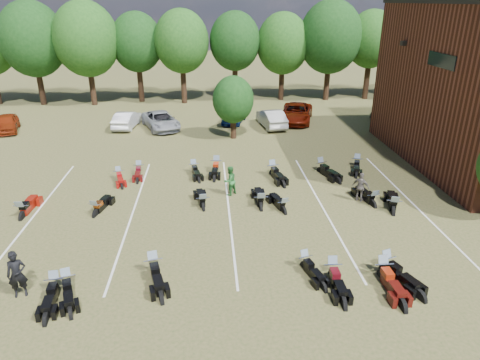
{
  "coord_description": "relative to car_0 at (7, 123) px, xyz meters",
  "views": [
    {
      "loc": [
        -3.91,
        -17.26,
        10.2
      ],
      "look_at": [
        -2.32,
        4.0,
        1.2
      ],
      "focal_mm": 32.0,
      "sensor_mm": 36.0,
      "label": 1
    }
  ],
  "objects": [
    {
      "name": "motorcycle_7",
      "position": [
        7.31,
        -16.08,
        -0.71
      ],
      "size": [
        0.87,
        2.51,
        1.39
      ],
      "primitive_type": null,
      "rotation": [
        0.0,
        0.0,
        3.11
      ],
      "color": "maroon",
      "rests_on": "ground"
    },
    {
      "name": "person_black",
      "position": [
        9.69,
        -22.42,
        0.23
      ],
      "size": [
        0.78,
        0.62,
        1.87
      ],
      "primitive_type": "imported",
      "rotation": [
        0.0,
        0.0,
        0.29
      ],
      "color": "black",
      "rests_on": "ground"
    },
    {
      "name": "motorcycle_10",
      "position": [
        19.47,
        -15.93,
        -0.71
      ],
      "size": [
        0.78,
        2.43,
        1.35
      ],
      "primitive_type": null,
      "rotation": [
        0.0,
        0.0,
        3.14
      ],
      "color": "black",
      "rests_on": "ground"
    },
    {
      "name": "young_tree_midfield",
      "position": [
        18.78,
        -3.29,
        2.39
      ],
      "size": [
        3.2,
        3.2,
        4.7
      ],
      "color": "black",
      "rests_on": "ground"
    },
    {
      "name": "motorcycle_18",
      "position": [
        20.76,
        -11.35,
        -0.71
      ],
      "size": [
        1.29,
        2.6,
        1.39
      ],
      "primitive_type": null,
      "rotation": [
        0.0,
        0.0,
        0.21
      ],
      "color": "black",
      "rests_on": "ground"
    },
    {
      "name": "car_1",
      "position": [
        9.81,
        0.48,
        -0.0
      ],
      "size": [
        2.02,
        4.43,
        1.41
      ],
      "primitive_type": "imported",
      "rotation": [
        0.0,
        0.0,
        3.01
      ],
      "color": "silver",
      "rests_on": "ground"
    },
    {
      "name": "motorcycle_19",
      "position": [
        26.47,
        -10.43,
        -0.71
      ],
      "size": [
        1.43,
        2.42,
        1.28
      ],
      "primitive_type": null,
      "rotation": [
        0.0,
        0.0,
        -0.32
      ],
      "color": "black",
      "rests_on": "ground"
    },
    {
      "name": "motorcycle_16",
      "position": [
        15.82,
        -10.52,
        -0.71
      ],
      "size": [
        1.12,
        2.26,
        1.2
      ],
      "primitive_type": null,
      "rotation": [
        0.0,
        0.0,
        0.21
      ],
      "color": "black",
      "rests_on": "ground"
    },
    {
      "name": "motorcycle_11",
      "position": [
        20.6,
        -16.45,
        -0.71
      ],
      "size": [
        1.27,
        2.33,
        1.24
      ],
      "primitive_type": null,
      "rotation": [
        0.0,
        0.0,
        3.41
      ],
      "color": "black",
      "rests_on": "ground"
    },
    {
      "name": "motorcycle_8",
      "position": [
        10.95,
        -16.06,
        -0.71
      ],
      "size": [
        1.21,
        2.34,
        1.24
      ],
      "primitive_type": null,
      "rotation": [
        0.0,
        0.0,
        2.91
      ],
      "color": "black",
      "rests_on": "ground"
    },
    {
      "name": "car_0",
      "position": [
        0.0,
        0.0,
        0.0
      ],
      "size": [
        2.77,
        4.45,
        1.41
      ],
      "primitive_type": "imported",
      "rotation": [
        0.0,
        0.0,
        0.29
      ],
      "color": "maroon",
      "rests_on": "ground"
    },
    {
      "name": "motorcycle_12",
      "position": [
        26.25,
        -16.95,
        -0.71
      ],
      "size": [
        1.49,
        2.64,
        1.4
      ],
      "primitive_type": null,
      "rotation": [
        0.0,
        0.0,
        2.85
      ],
      "color": "black",
      "rests_on": "ground"
    },
    {
      "name": "motorcycle_4",
      "position": [
        23.85,
        -22.05,
        -0.71
      ],
      "size": [
        1.58,
        2.61,
        1.38
      ],
      "primitive_type": null,
      "rotation": [
        0.0,
        0.0,
        0.34
      ],
      "color": "black",
      "rests_on": "ground"
    },
    {
      "name": "car_5",
      "position": [
        22.26,
        -0.24,
        0.06
      ],
      "size": [
        2.27,
        4.83,
        1.53
      ],
      "primitive_type": "imported",
      "rotation": [
        0.0,
        0.0,
        3.29
      ],
      "color": "#A1A19D",
      "rests_on": "ground"
    },
    {
      "name": "motorcycle_1",
      "position": [
        11.32,
        -22.2,
        -0.71
      ],
      "size": [
        1.38,
        2.3,
        1.22
      ],
      "primitive_type": null,
      "rotation": [
        0.0,
        0.0,
        0.34
      ],
      "color": "black",
      "rests_on": "ground"
    },
    {
      "name": "ground",
      "position": [
        20.78,
        -18.79,
        -0.71
      ],
      "size": [
        160.0,
        160.0,
        0.0
      ],
      "primitive_type": "plane",
      "color": "brown",
      "rests_on": "ground"
    },
    {
      "name": "motorcycle_17",
      "position": [
        17.27,
        -10.19,
        -0.71
      ],
      "size": [
        1.0,
        2.47,
        1.34
      ],
      "primitive_type": null,
      "rotation": [
        0.0,
        0.0,
        -0.1
      ],
      "color": "black",
      "rests_on": "ground"
    },
    {
      "name": "car_2",
      "position": [
        12.76,
        -0.1,
        0.0
      ],
      "size": [
        4.02,
        5.61,
        1.42
      ],
      "primitive_type": "imported",
      "rotation": [
        0.0,
        0.0,
        0.37
      ],
      "color": "gray",
      "rests_on": "ground"
    },
    {
      "name": "motorcycle_15",
      "position": [
        11.23,
        -11.27,
        -0.71
      ],
      "size": [
        1.19,
        2.1,
        1.12
      ],
      "primitive_type": null,
      "rotation": [
        0.0,
        0.0,
        0.29
      ],
      "color": "maroon",
      "rests_on": "ground"
    },
    {
      "name": "motorcycle_2",
      "position": [
        14.48,
        -21.41,
        -0.71
      ],
      "size": [
        1.36,
        2.54,
        1.35
      ],
      "primitive_type": null,
      "rotation": [
        0.0,
        0.0,
        0.26
      ],
      "color": "black",
      "rests_on": "ground"
    },
    {
      "name": "car_6",
      "position": [
        24.73,
        1.28,
        0.1
      ],
      "size": [
        4.15,
        6.28,
        1.6
      ],
      "primitive_type": "imported",
      "rotation": [
        0.0,
        0.0,
        -0.28
      ],
      "color": "#5E1205",
      "rests_on": "ground"
    },
    {
      "name": "person_green",
      "position": [
        17.93,
        -14.01,
        0.14
      ],
      "size": [
        1.05,
        1.02,
        1.7
      ],
      "primitive_type": "imported",
      "rotation": [
        0.0,
        0.0,
        3.82
      ],
      "color": "#296D2E",
      "rests_on": "ground"
    },
    {
      "name": "motorcycle_6",
      "position": [
        23.53,
        -22.41,
        -0.71
      ],
      "size": [
        0.86,
        2.5,
        1.38
      ],
      "primitive_type": null,
      "rotation": [
        0.0,
        0.0,
        0.03
      ],
      "color": "#400C09",
      "rests_on": "ground"
    },
    {
      "name": "tree_line",
      "position": [
        19.78,
        10.21,
        5.61
      ],
      "size": [
        56.0,
        6.0,
        9.79
      ],
      "color": "black",
      "rests_on": "ground"
    },
    {
      "name": "motorcycle_13",
      "position": [
        25.49,
        -16.06,
        -0.71
      ],
      "size": [
        1.19,
        2.49,
        1.33
      ],
      "primitive_type": null,
      "rotation": [
        0.0,
        0.0,
        3.33
      ],
      "color": "black",
      "rests_on": "ground"
    },
    {
      "name": "car_3",
      "position": [
        12.53,
        0.8,
        -0.07
      ],
      "size": [
        3.26,
        4.76,
        1.28
      ],
      "primitive_type": "imported",
      "rotation": [
        0.0,
        0.0,
        3.51
      ],
      "color": "black",
      "rests_on": "ground"
    },
    {
      "name": "motorcycle_20",
      "position": [
        23.91,
        -11.11,
        -0.71
      ],
      "size": [
        1.6,
        2.62,
        1.39
      ],
      "primitive_type": null,
      "rotation": [
        0.0,
        0.0,
        0.35
      ],
      "color": "black",
      "rests_on": "ground"
    },
    {
      "name": "car_7",
      "position": [
        33.14,
        -0.16,
        0.04
      ],
      "size": [
        3.0,
        5.46,
        1.5
      ],
      "primitive_type": "imported",
      "rotation": [
        0.0,
        0.0,
        3.32
      ],
      "color": "#37383C",
      "rests_on": "ground"
    },
    {
      "name": "motorcycle_3",
      "position": [
        20.62,
        -21.49,
        -0.71
      ],
      "size": [
        1.19,
        2.15,
        1.14
      ],
      "primitive_type": null,
      "rotation": [
        0.0,
        0.0,
        0.28
      ],
      "color": "black",
      "rests_on": "ground"
    },
    {
      "name": "parking_lines",
      "position": [
        17.78,
        -15.79,
        -0.7
      ],
      "size": [
        20.1,
        14.0,
        0.01
      ],
      "color": "silver",
      "rests_on": "ground"
    },
    {
      "name": "person_grey",
      "position": [
        24.99,
        -15.37,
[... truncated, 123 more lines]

